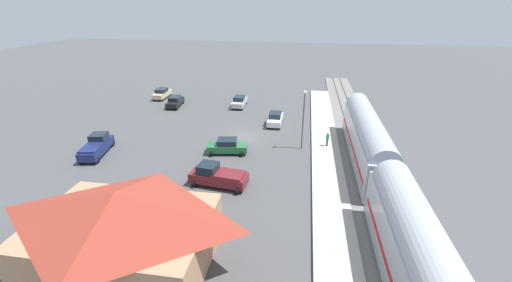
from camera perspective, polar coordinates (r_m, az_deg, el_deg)
ground_plane at (r=40.75m, az=-1.86°, el=0.87°), size 200.00×200.00×0.00m
railway_track at (r=40.69m, az=17.90°, el=-0.25°), size 4.80×70.00×0.30m
platform at (r=40.18m, az=12.30°, el=0.18°), size 3.20×46.00×0.30m
passenger_train at (r=27.32m, az=22.47°, el=-6.91°), size 2.93×36.60×4.98m
station_building at (r=22.76m, az=-23.10°, el=-13.95°), size 12.06×8.49×5.37m
pedestrian_on_platform at (r=37.90m, az=12.82°, el=0.50°), size 0.36×0.36×1.71m
sedan_green at (r=36.05m, az=-5.21°, el=-0.93°), size 4.72×2.75×1.74m
pickup_navy at (r=39.89m, az=-26.91°, el=-0.82°), size 2.93×5.67×2.14m
sedan_tan at (r=59.26m, az=-16.67°, el=8.27°), size 1.89×4.52×1.74m
pickup_maroon at (r=29.95m, az=-6.98°, el=-6.27°), size 5.60×2.99×2.14m
sedan_black at (r=53.80m, az=-14.45°, el=6.96°), size 2.21×4.64×1.74m
sedan_silver at (r=52.17m, az=-3.03°, el=7.16°), size 1.86×4.51×1.74m
sedan_white at (r=44.43m, az=3.51°, el=4.08°), size 1.94×4.54×1.74m
light_pole_near_platform at (r=36.17m, az=8.63°, el=5.13°), size 0.44×0.44×7.03m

